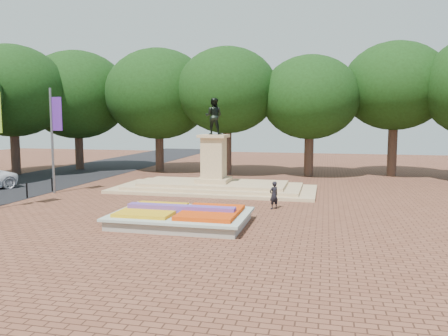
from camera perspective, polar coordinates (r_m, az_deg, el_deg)
name	(u,v)px	position (r m, az deg, el deg)	size (l,w,h in m)	color
ground	(175,214)	(22.99, -6.38, -6.05)	(90.00, 90.00, 0.00)	brown
flower_bed	(182,217)	(20.73, -5.56, -6.32)	(6.30, 4.30, 0.91)	gray
monument	(214,178)	(30.38, -1.34, -1.31)	(14.00, 6.00, 6.40)	tan
tree_row_back	(267,100)	(39.54, 5.65, 8.82)	(44.80, 8.80, 10.43)	#36251D
pedestrian	(274,195)	(24.27, 6.53, -3.54)	(0.56, 0.37, 1.54)	black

